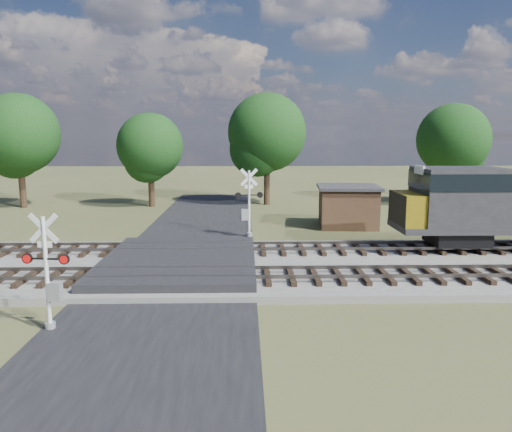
{
  "coord_description": "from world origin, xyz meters",
  "views": [
    {
      "loc": [
        3.06,
        -22.27,
        6.23
      ],
      "look_at": [
        3.61,
        2.0,
        2.29
      ],
      "focal_mm": 35.0,
      "sensor_mm": 36.0,
      "label": 1
    }
  ],
  "objects": [
    {
      "name": "treeline",
      "position": [
        12.92,
        20.74,
        6.56
      ],
      "size": [
        83.04,
        10.79,
        11.92
      ],
      "color": "black",
      "rests_on": "ground"
    },
    {
      "name": "crossing_signal_far",
      "position": [
        3.23,
        7.79,
        1.78
      ],
      "size": [
        1.71,
        0.42,
        4.27
      ],
      "rotation": [
        0.0,
        0.0,
        3.3
      ],
      "color": "silver",
      "rests_on": "ground"
    },
    {
      "name": "equipment_shed",
      "position": [
        10.16,
        11.54,
        1.43
      ],
      "size": [
        4.5,
        4.5,
        2.83
      ],
      "rotation": [
        0.0,
        0.0,
        -0.09
      ],
      "color": "#432B1D",
      "rests_on": "ground"
    },
    {
      "name": "track_far",
      "position": [
        3.12,
        3.0,
        0.41
      ],
      "size": [
        140.0,
        2.6,
        0.33
      ],
      "color": "black",
      "rests_on": "ballast_bed"
    },
    {
      "name": "road",
      "position": [
        0.0,
        0.0,
        0.04
      ],
      "size": [
        7.0,
        60.0,
        0.08
      ],
      "primitive_type": "cube",
      "color": "black",
      "rests_on": "ground"
    },
    {
      "name": "track_near",
      "position": [
        3.12,
        -2.0,
        0.41
      ],
      "size": [
        140.0,
        2.6,
        0.33
      ],
      "color": "black",
      "rests_on": "ballast_bed"
    },
    {
      "name": "ballast_bed",
      "position": [
        10.0,
        0.5,
        0.15
      ],
      "size": [
        140.0,
        10.0,
        0.3
      ],
      "primitive_type": "cube",
      "color": "gray",
      "rests_on": "ground"
    },
    {
      "name": "ground",
      "position": [
        0.0,
        0.0,
        0.0
      ],
      "size": [
        160.0,
        160.0,
        0.0
      ],
      "primitive_type": "plane",
      "color": "#3D4424",
      "rests_on": "ground"
    },
    {
      "name": "crossing_signal_near",
      "position": [
        -3.16,
        -6.83,
        1.6
      ],
      "size": [
        1.55,
        0.36,
        3.85
      ],
      "rotation": [
        0.0,
        0.0,
        -0.11
      ],
      "color": "silver",
      "rests_on": "ground"
    },
    {
      "name": "crossing_panel",
      "position": [
        0.0,
        0.5,
        0.32
      ],
      "size": [
        7.0,
        9.0,
        0.62
      ],
      "primitive_type": "cube",
      "color": "#262628",
      "rests_on": "ground"
    }
  ]
}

